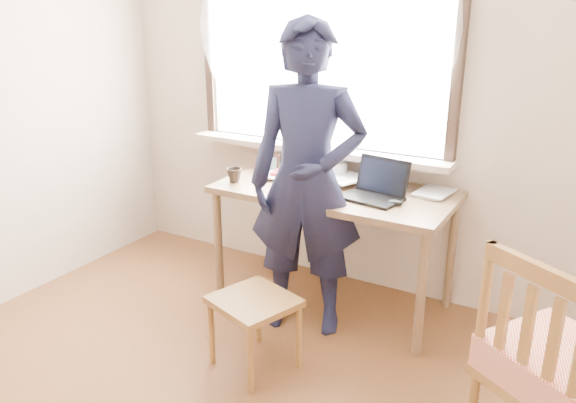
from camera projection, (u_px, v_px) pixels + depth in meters
The scene contains 13 objects.
room_shell at pixel (143, 60), 2.02m from camera, with size 3.52×4.02×2.61m.
desk at pixel (334, 201), 3.45m from camera, with size 1.44×0.72×0.77m.
laptop at pixel (376, 189), 3.24m from camera, with size 0.37×0.31×0.22m.
mug_white at pixel (337, 170), 3.62m from camera, with size 0.14×0.14×0.11m, color white.
mug_dark at pixel (234, 175), 3.54m from camera, with size 0.10×0.10×0.09m, color black.
mouse at pixel (396, 202), 3.13m from camera, with size 0.08×0.06×0.03m, color black.
desk_clutter at pixel (307, 171), 3.71m from camera, with size 0.75×0.50×0.05m.
book_a at pixel (297, 171), 3.76m from camera, with size 0.20×0.26×0.02m, color white.
book_b at pixel (419, 190), 3.37m from camera, with size 0.19×0.26×0.02m, color white.
picture_frame at pixel (268, 165), 3.74m from camera, with size 0.13×0.08×0.11m.
work_chair at pixel (254, 309), 2.91m from camera, with size 0.49×0.48×0.40m.
side_chair at pixel (553, 369), 2.11m from camera, with size 0.63×0.63×1.01m.
person at pixel (307, 182), 3.14m from camera, with size 0.65×0.43×1.79m, color black.
Camera 1 is at (1.47, -1.34, 1.81)m, focal length 35.00 mm.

